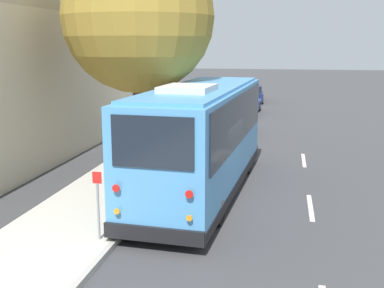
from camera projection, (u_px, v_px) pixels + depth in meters
name	position (u px, v px, depth m)	size (l,w,h in m)	color
ground_plane	(209.00, 204.00, 14.58)	(160.00, 160.00, 0.00)	#3D3D3F
sidewalk_slab	(105.00, 195.00, 15.18)	(80.00, 3.00, 0.15)	beige
curb_strip	(153.00, 198.00, 14.89)	(80.00, 0.14, 0.15)	#AAA69D
shuttle_bus	(202.00, 134.00, 15.28)	(9.77, 3.07, 3.62)	#4C93D1
parked_sedan_black	(230.00, 122.00, 26.17)	(4.46, 1.94, 1.26)	black
parked_sedan_blue	(246.00, 105.00, 33.28)	(4.65, 1.94, 1.31)	navy
parked_sedan_navy	(253.00, 94.00, 40.38)	(4.69, 1.98, 1.33)	#19234C
street_tree	(139.00, 6.00, 17.02)	(5.41, 5.41, 9.07)	brown
sign_post_near	(98.00, 205.00, 11.40)	(0.06, 0.22, 1.67)	gray
sign_post_far	(123.00, 190.00, 13.11)	(0.06, 0.06, 1.39)	gray
fire_hydrant	(187.00, 136.00, 22.45)	(0.22, 0.22, 0.81)	gold
lane_stripe_mid	(311.00, 207.00, 14.26)	(2.40, 0.14, 0.01)	silver
lane_stripe_ahead	(304.00, 160.00, 20.03)	(2.40, 0.14, 0.01)	silver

